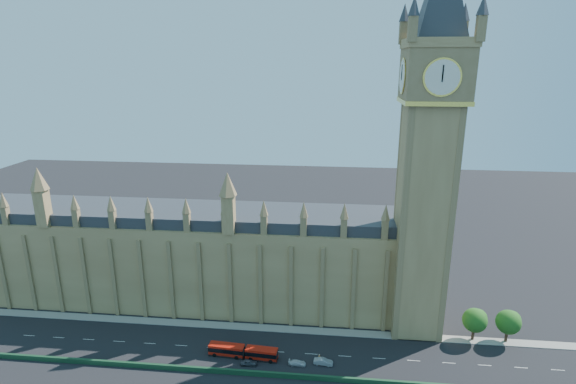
# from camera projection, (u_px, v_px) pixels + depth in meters

# --- Properties ---
(ground) EXTENTS (400.00, 400.00, 0.00)m
(ground) POSITION_uv_depth(u_px,v_px,m) (262.00, 351.00, 108.36)
(ground) COLOR black
(ground) RESTS_ON ground
(palace_westminster) EXTENTS (120.00, 20.00, 28.00)m
(palace_westminster) POSITION_uv_depth(u_px,v_px,m) (187.00, 256.00, 127.98)
(palace_westminster) COLOR olive
(palace_westminster) RESTS_ON ground
(elizabeth_tower) EXTENTS (20.59, 20.59, 105.00)m
(elizabeth_tower) POSITION_uv_depth(u_px,v_px,m) (431.00, 119.00, 102.65)
(elizabeth_tower) COLOR olive
(elizabeth_tower) RESTS_ON ground
(bridge_parapet) EXTENTS (160.00, 0.60, 1.20)m
(bridge_parapet) POSITION_uv_depth(u_px,v_px,m) (255.00, 373.00, 99.60)
(bridge_parapet) COLOR #1E4C2D
(bridge_parapet) RESTS_ON ground
(kerb_north) EXTENTS (160.00, 3.00, 0.16)m
(kerb_north) POSITION_uv_depth(u_px,v_px,m) (267.00, 328.00, 117.41)
(kerb_north) COLOR gray
(kerb_north) RESTS_ON ground
(tree_east_near) EXTENTS (6.00, 6.00, 8.50)m
(tree_east_near) POSITION_uv_depth(u_px,v_px,m) (476.00, 320.00, 111.20)
(tree_east_near) COLOR #382619
(tree_east_near) RESTS_ON ground
(tree_east_far) EXTENTS (6.00, 6.00, 8.50)m
(tree_east_far) POSITION_uv_depth(u_px,v_px,m) (509.00, 321.00, 110.40)
(tree_east_far) COLOR #382619
(tree_east_far) RESTS_ON ground
(red_bus) EXTENTS (16.62, 3.65, 2.80)m
(red_bus) POSITION_uv_depth(u_px,v_px,m) (243.00, 352.00, 105.68)
(red_bus) COLOR red
(red_bus) RESTS_ON ground
(car_grey) EXTENTS (3.85, 1.80, 1.28)m
(car_grey) POSITION_uv_depth(u_px,v_px,m) (249.00, 363.00, 103.08)
(car_grey) COLOR #47494F
(car_grey) RESTS_ON ground
(car_silver) EXTENTS (4.54, 1.97, 1.45)m
(car_silver) POSITION_uv_depth(u_px,v_px,m) (323.00, 362.00, 103.27)
(car_silver) COLOR #929699
(car_silver) RESTS_ON ground
(car_white) EXTENTS (4.01, 1.64, 1.16)m
(car_white) POSITION_uv_depth(u_px,v_px,m) (297.00, 363.00, 103.09)
(car_white) COLOR silver
(car_white) RESTS_ON ground
(cone_a) EXTENTS (0.53, 0.53, 0.70)m
(cone_a) POSITION_uv_depth(u_px,v_px,m) (328.00, 362.00, 103.69)
(cone_a) COLOR black
(cone_a) RESTS_ON ground
(cone_b) EXTENTS (0.63, 0.63, 0.78)m
(cone_b) POSITION_uv_depth(u_px,v_px,m) (319.00, 363.00, 103.43)
(cone_b) COLOR black
(cone_b) RESTS_ON ground
(cone_c) EXTENTS (0.45, 0.45, 0.67)m
(cone_c) POSITION_uv_depth(u_px,v_px,m) (319.00, 355.00, 106.15)
(cone_c) COLOR black
(cone_c) RESTS_ON ground
(cone_d) EXTENTS (0.63, 0.63, 0.76)m
(cone_d) POSITION_uv_depth(u_px,v_px,m) (319.00, 363.00, 103.24)
(cone_d) COLOR black
(cone_d) RESTS_ON ground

